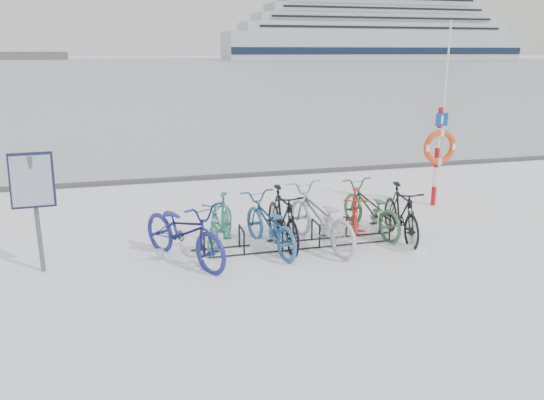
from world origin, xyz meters
The scene contains 16 objects.
ground centered at (0.00, 0.00, 0.00)m, with size 900.00×900.00×0.00m, color white.
ice_sheet centered at (0.00, 155.00, 0.01)m, with size 400.00×298.00×0.02m, color #A1AEB5.
quay_edge centered at (0.00, 5.90, 0.05)m, with size 400.00×0.25×0.10m, color #3F3F42.
bike_rack centered at (0.00, 0.00, 0.18)m, with size 4.00×0.48×0.46m.
info_board centered at (-4.50, -0.07, 1.46)m, with size 0.68×0.28×2.02m.
lifebuoy_station centered at (3.99, 1.76, 1.42)m, with size 0.82×0.23×4.23m.
cruise_ferry centered at (103.67, 218.92, 12.06)m, with size 134.77×25.42×44.28m.
bike_0 centered at (-2.14, -0.20, 0.59)m, with size 0.78×2.25×1.18m, color navy.
bike_1 centered at (-1.42, 0.35, 0.51)m, with size 0.48×1.70×1.02m, color #25745C.
bike_2 centered at (-0.56, -0.01, 0.52)m, with size 0.70×2.00×1.05m, color #256097.
bike_3 centered at (-0.26, 0.14, 0.57)m, with size 0.53×1.89×1.14m, color black.
bike_4 centered at (0.41, -0.07, 0.59)m, with size 0.78×2.24×1.18m, color #B7B9BF.
bike_5 centered at (1.19, 0.10, 0.50)m, with size 0.47×1.65×0.99m, color #A6251A.
bike_6 centered at (1.67, 0.43, 0.52)m, with size 0.70×2.00×1.05m, color #356742.
bike_7 centered at (2.07, -0.12, 0.56)m, with size 0.52×1.85×1.11m, color black.
snow_drifts centered at (-0.35, -0.19, 0.00)m, with size 5.02×1.62×0.18m.
Camera 1 is at (-2.88, -9.03, 3.56)m, focal length 35.00 mm.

